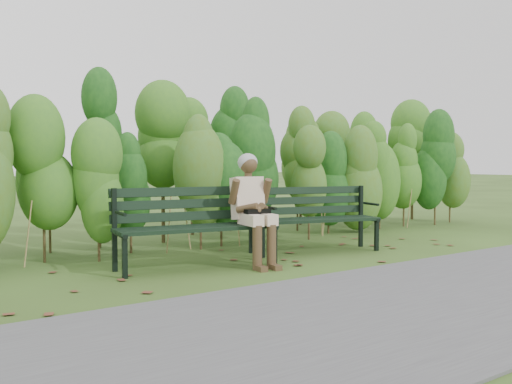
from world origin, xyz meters
TOP-DOWN VIEW (x-y plane):
  - ground at (0.00, 0.00)m, footprint 80.00×80.00m
  - footpath at (0.00, -2.20)m, footprint 60.00×2.50m
  - hedge_band at (0.00, 1.86)m, footprint 11.04×1.67m
  - leaf_litter at (0.01, 0.03)m, footprint 5.83×2.17m
  - bench_left at (-0.90, 0.23)m, footprint 1.74×0.84m
  - bench_right at (0.83, 0.32)m, footprint 1.66×0.93m
  - seated_woman at (-0.34, -0.04)m, footprint 0.49×0.71m

SIDE VIEW (x-z plane):
  - ground at x=0.00m, z-range 0.00..0.00m
  - leaf_litter at x=0.01m, z-range 0.00..0.01m
  - footpath at x=0.00m, z-range 0.00..0.01m
  - bench_right at x=0.83m, z-range 0.07..0.86m
  - bench_left at x=-0.90m, z-range 0.07..0.91m
  - seated_woman at x=-0.34m, z-range 0.08..1.27m
  - hedge_band at x=0.00m, z-range 0.05..2.47m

